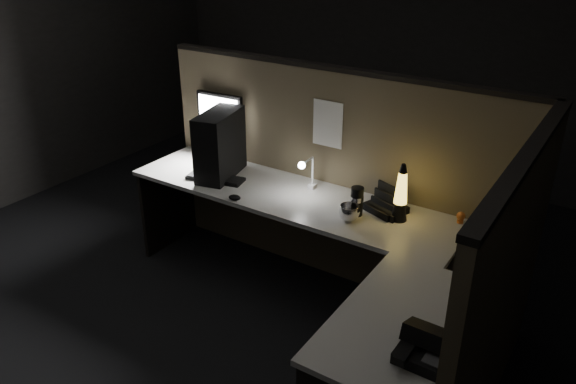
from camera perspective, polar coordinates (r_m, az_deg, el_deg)
The scene contains 17 objects.
floor at distance 3.62m, azimuth -3.21°, elevation -14.83°, with size 6.00×6.00×0.00m, color black.
room_shell at distance 2.84m, azimuth -4.02°, elevation 10.79°, with size 6.00×6.00×6.00m.
partition_back at distance 3.88m, azimuth 4.60°, elevation 1.31°, with size 2.66×0.06×1.50m, color brown.
partition_right at distance 2.82m, azimuth 20.63°, elevation -10.85°, with size 0.06×1.66×1.50m, color brown.
desk at distance 3.36m, azimuth 1.59°, elevation -6.04°, with size 2.60×1.60×0.73m.
pc_tower at distance 3.92m, azimuth -6.94°, elevation 4.81°, with size 0.20×0.44×0.46m, color black.
monitor at distance 4.21m, azimuth -6.90°, elevation 7.30°, with size 0.39×0.17×0.50m.
keyboard at distance 3.94m, azimuth -7.40°, elevation 1.38°, with size 0.41×0.14×0.02m, color black.
mouse at distance 3.63m, azimuth -5.44°, elevation -0.56°, with size 0.08×0.06×0.03m, color black.
clip_lamp at distance 3.67m, azimuth 1.96°, elevation 1.98°, with size 0.05×0.19×0.24m.
organizer at distance 3.53m, azimuth 9.97°, elevation -1.33°, with size 0.27×0.26×0.17m.
lava_lamp at distance 3.38m, azimuth 11.37°, elevation -0.52°, with size 0.10×0.10×0.36m.
travel_mug at distance 3.43m, azimuth 7.00°, elevation -0.94°, with size 0.08×0.08×0.18m, color black.
steel_mug at distance 3.38m, azimuth 6.24°, elevation -2.12°, with size 0.13×0.13×0.10m, color silver.
figurine at distance 3.49m, azimuth 17.16°, elevation -2.35°, with size 0.05×0.05×0.05m, color orange.
pinned_paper at distance 3.72m, azimuth 4.05°, elevation 6.90°, with size 0.22×0.00×0.31m, color white.
desk_phone at distance 2.45m, azimuth 14.06°, elevation -15.06°, with size 0.24×0.25×0.14m.
Camera 1 is at (1.66, -2.19, 2.35)m, focal length 35.00 mm.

